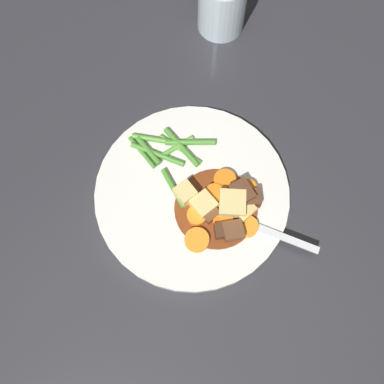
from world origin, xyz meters
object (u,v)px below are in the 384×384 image
(carrot_slice_2, at_px, (247,226))
(potato_chunk_3, at_px, (243,210))
(meat_chunk_2, at_px, (241,194))
(potato_chunk_2, at_px, (186,194))
(carrot_slice_1, at_px, (214,194))
(carrot_slice_0, at_px, (225,180))
(meat_chunk_0, at_px, (221,232))
(meat_chunk_1, at_px, (252,198))
(carrot_slice_5, at_px, (248,188))
(potato_chunk_1, at_px, (232,205))
(meat_chunk_3, at_px, (233,231))
(dinner_plate, at_px, (192,194))
(carrot_slice_3, at_px, (223,221))
(potato_chunk_0, at_px, (206,203))
(carrot_slice_4, at_px, (197,240))
(meat_chunk_4, at_px, (209,215))
(fork, at_px, (254,226))
(water_glass, at_px, (222,4))
(carrot_slice_6, at_px, (197,216))

(carrot_slice_2, height_order, potato_chunk_3, potato_chunk_3)
(meat_chunk_2, bearing_deg, potato_chunk_2, -126.08)
(carrot_slice_1, bearing_deg, carrot_slice_0, 108.70)
(meat_chunk_0, distance_m, meat_chunk_1, 0.07)
(carrot_slice_5, bearing_deg, potato_chunk_1, -78.14)
(potato_chunk_1, relative_size, meat_chunk_3, 1.34)
(dinner_plate, distance_m, carrot_slice_0, 0.05)
(potato_chunk_1, bearing_deg, meat_chunk_3, -34.46)
(dinner_plate, relative_size, carrot_slice_3, 9.88)
(meat_chunk_1, bearing_deg, potato_chunk_0, -119.95)
(potato_chunk_0, height_order, meat_chunk_1, same)
(carrot_slice_0, relative_size, meat_chunk_2, 1.00)
(carrot_slice_1, bearing_deg, potato_chunk_3, 22.70)
(dinner_plate, relative_size, carrot_slice_5, 11.35)
(carrot_slice_1, distance_m, potato_chunk_0, 0.02)
(carrot_slice_0, relative_size, carrot_slice_4, 0.95)
(meat_chunk_0, bearing_deg, carrot_slice_5, 112.64)
(meat_chunk_3, relative_size, meat_chunk_4, 1.18)
(fork, bearing_deg, meat_chunk_0, -111.71)
(dinner_plate, relative_size, potato_chunk_1, 7.71)
(carrot_slice_0, distance_m, carrot_slice_1, 0.03)
(carrot_slice_5, xyz_separation_m, potato_chunk_3, (0.02, -0.03, 0.00))
(carrot_slice_5, bearing_deg, carrot_slice_2, -38.53)
(potato_chunk_2, relative_size, meat_chunk_3, 0.97)
(carrot_slice_4, xyz_separation_m, carrot_slice_5, (-0.02, 0.10, 0.00))
(carrot_slice_1, distance_m, potato_chunk_1, 0.03)
(carrot_slice_2, bearing_deg, potato_chunk_1, -179.03)
(carrot_slice_0, height_order, carrot_slice_2, carrot_slice_0)
(carrot_slice_4, bearing_deg, water_glass, 137.97)
(carrot_slice_0, relative_size, meat_chunk_1, 1.34)
(potato_chunk_0, height_order, fork, potato_chunk_0)
(potato_chunk_3, height_order, meat_chunk_3, same)
(dinner_plate, height_order, potato_chunk_0, potato_chunk_0)
(carrot_slice_5, distance_m, water_glass, 0.31)
(dinner_plate, distance_m, potato_chunk_3, 0.08)
(carrot_slice_2, bearing_deg, potato_chunk_0, -155.55)
(dinner_plate, distance_m, meat_chunk_4, 0.05)
(carrot_slice_3, distance_m, water_glass, 0.35)
(carrot_slice_6, bearing_deg, meat_chunk_4, 56.94)
(potato_chunk_3, xyz_separation_m, meat_chunk_2, (-0.02, 0.01, 0.00))
(dinner_plate, xyz_separation_m, fork, (0.09, 0.04, 0.01))
(carrot_slice_5, relative_size, water_glass, 0.26)
(dinner_plate, bearing_deg, potato_chunk_1, 31.25)
(meat_chunk_0, bearing_deg, carrot_slice_0, 138.70)
(meat_chunk_3, height_order, meat_chunk_4, meat_chunk_3)
(carrot_slice_3, relative_size, meat_chunk_2, 0.88)
(carrot_slice_1, bearing_deg, carrot_slice_5, 64.70)
(carrot_slice_6, bearing_deg, potato_chunk_1, 70.25)
(dinner_plate, xyz_separation_m, water_glass, (-0.22, 0.22, 0.04))
(carrot_slice_0, height_order, meat_chunk_1, meat_chunk_1)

